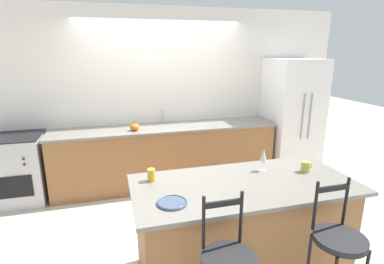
{
  "coord_description": "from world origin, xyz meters",
  "views": [
    {
      "loc": [
        -0.78,
        -3.98,
        2.06
      ],
      "look_at": [
        0.13,
        -0.68,
        1.12
      ],
      "focal_mm": 28.0,
      "sensor_mm": 36.0,
      "label": 1
    }
  ],
  "objects": [
    {
      "name": "oven_range",
      "position": [
        -2.11,
        0.37,
        0.47
      ],
      "size": [
        0.75,
        0.7,
        0.95
      ],
      "color": "#B7B7BC",
      "rests_on": "ground_plane"
    },
    {
      "name": "wine_glass",
      "position": [
        0.61,
        -1.54,
        1.07
      ],
      "size": [
        0.07,
        0.07,
        0.22
      ],
      "color": "white",
      "rests_on": "kitchen_island"
    },
    {
      "name": "back_counter",
      "position": [
        0.0,
        0.39,
        0.47
      ],
      "size": [
        3.39,
        0.71,
        0.94
      ],
      "color": "#936038",
      "rests_on": "ground_plane"
    },
    {
      "name": "tumbler_cup",
      "position": [
        -0.47,
        -1.48,
        0.98
      ],
      "size": [
        0.07,
        0.07,
        0.11
      ],
      "color": "gold",
      "rests_on": "kitchen_island"
    },
    {
      "name": "dinner_plate",
      "position": [
        -0.38,
        -1.94,
        0.93
      ],
      "size": [
        0.24,
        0.24,
        0.02
      ],
      "color": "#425170",
      "rests_on": "kitchen_island"
    },
    {
      "name": "coffee_mug",
      "position": [
        1.0,
        -1.67,
        0.97
      ],
      "size": [
        0.12,
        0.09,
        0.1
      ],
      "color": "#C1B251",
      "rests_on": "kitchen_island"
    },
    {
      "name": "ground_plane",
      "position": [
        0.0,
        0.0,
        0.0
      ],
      "size": [
        18.0,
        18.0,
        0.0
      ],
      "primitive_type": "plane",
      "color": "beige"
    },
    {
      "name": "pumpkin_decoration",
      "position": [
        -0.47,
        0.25,
        0.99
      ],
      "size": [
        0.13,
        0.13,
        0.13
      ],
      "color": "orange",
      "rests_on": "back_counter"
    },
    {
      "name": "bar_stool_far",
      "position": [
        0.75,
        -2.45,
        0.62
      ],
      "size": [
        0.37,
        0.37,
        1.15
      ],
      "color": "black",
      "rests_on": "ground_plane"
    },
    {
      "name": "refrigerator",
      "position": [
        2.14,
        0.32,
        0.96
      ],
      "size": [
        0.81,
        0.79,
        1.93
      ],
      "color": "white",
      "rests_on": "ground_plane"
    },
    {
      "name": "wall_back",
      "position": [
        0.0,
        0.73,
        1.35
      ],
      "size": [
        6.0,
        0.07,
        2.7
      ],
      "color": "silver",
      "rests_on": "ground_plane"
    },
    {
      "name": "kitchen_island",
      "position": [
        0.32,
        -1.75,
        0.46
      ],
      "size": [
        2.0,
        0.93,
        0.92
      ],
      "color": "#936038",
      "rests_on": "ground_plane"
    },
    {
      "name": "sink_faucet",
      "position": [
        0.0,
        0.59,
        1.08
      ],
      "size": [
        0.02,
        0.13,
        0.22
      ],
      "color": "#ADAFB5",
      "rests_on": "back_counter"
    }
  ]
}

